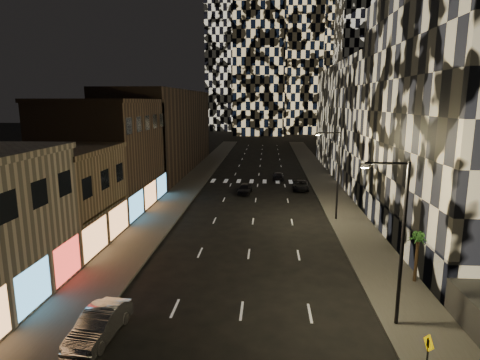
# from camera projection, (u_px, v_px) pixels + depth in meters

# --- Properties ---
(sidewalk_left) EXTENTS (4.00, 120.00, 0.15)m
(sidewalk_left) POSITION_uv_depth(u_px,v_px,m) (194.00, 180.00, 62.50)
(sidewalk_left) COLOR #47443F
(sidewalk_left) RESTS_ON ground
(sidewalk_right) EXTENTS (4.00, 120.00, 0.15)m
(sidewalk_right) POSITION_uv_depth(u_px,v_px,m) (324.00, 182.00, 61.14)
(sidewalk_right) COLOR #47443F
(sidewalk_right) RESTS_ON ground
(curb_left) EXTENTS (0.20, 120.00, 0.15)m
(curb_left) POSITION_uv_depth(u_px,v_px,m) (207.00, 180.00, 62.36)
(curb_left) COLOR #4C4C47
(curb_left) RESTS_ON ground
(curb_right) EXTENTS (0.20, 120.00, 0.15)m
(curb_right) POSITION_uv_depth(u_px,v_px,m) (310.00, 182.00, 61.28)
(curb_right) COLOR #4C4C47
(curb_right) RESTS_ON ground
(retail_tan) EXTENTS (10.00, 10.00, 8.00)m
(retail_tan) POSITION_uv_depth(u_px,v_px,m) (49.00, 199.00, 33.83)
(retail_tan) COLOR #896E52
(retail_tan) RESTS_ON ground
(retail_brown) EXTENTS (10.00, 15.00, 12.00)m
(retail_brown) POSITION_uv_depth(u_px,v_px,m) (106.00, 156.00, 45.68)
(retail_brown) COLOR #4E3A2C
(retail_brown) RESTS_ON ground
(retail_filler_left) EXTENTS (10.00, 40.00, 14.00)m
(retail_filler_left) POSITION_uv_depth(u_px,v_px,m) (165.00, 131.00, 71.42)
(retail_filler_left) COLOR #4E3A2C
(retail_filler_left) RESTS_ON ground
(midrise_base) EXTENTS (0.60, 25.00, 3.00)m
(midrise_base) POSITION_uv_depth(u_px,v_px,m) (389.00, 223.00, 35.75)
(midrise_base) COLOR #383838
(midrise_base) RESTS_ON ground
(midrise_filler_right) EXTENTS (16.00, 40.00, 18.00)m
(midrise_filler_right) POSITION_uv_depth(u_px,v_px,m) (382.00, 121.00, 65.58)
(midrise_filler_right) COLOR #232326
(midrise_filler_right) RESTS_ON ground
(streetlight_near) EXTENTS (2.55, 0.25, 9.00)m
(streetlight_near) POSITION_uv_depth(u_px,v_px,m) (399.00, 233.00, 21.08)
(streetlight_near) COLOR black
(streetlight_near) RESTS_ON sidewalk_right
(streetlight_far) EXTENTS (2.55, 0.25, 9.00)m
(streetlight_far) POSITION_uv_depth(u_px,v_px,m) (336.00, 169.00, 40.66)
(streetlight_far) COLOR black
(streetlight_far) RESTS_ON sidewalk_right
(car_silver_parked) EXTENTS (2.06, 4.84, 1.55)m
(car_silver_parked) POSITION_uv_depth(u_px,v_px,m) (99.00, 325.00, 20.78)
(car_silver_parked) COLOR gray
(car_silver_parked) RESTS_ON ground
(car_dark_midlane) EXTENTS (1.96, 4.17, 1.38)m
(car_dark_midlane) POSITION_uv_depth(u_px,v_px,m) (245.00, 189.00, 53.41)
(car_dark_midlane) COLOR black
(car_dark_midlane) RESTS_ON ground
(car_dark_oncoming) EXTENTS (1.69, 4.13, 1.20)m
(car_dark_oncoming) POSITION_uv_depth(u_px,v_px,m) (278.00, 176.00, 63.10)
(car_dark_oncoming) COLOR black
(car_dark_oncoming) RESTS_ON ground
(car_dark_rightlane) EXTENTS (2.37, 4.73, 1.29)m
(car_dark_rightlane) POSITION_uv_depth(u_px,v_px,m) (301.00, 185.00, 55.79)
(car_dark_rightlane) COLOR black
(car_dark_rightlane) RESTS_ON ground
(ped_sign) EXTENTS (0.14, 0.80, 2.39)m
(ped_sign) POSITION_uv_depth(u_px,v_px,m) (428.00, 352.00, 16.95)
(ped_sign) COLOR black
(ped_sign) RESTS_ON sidewalk_right
(palm_tree) EXTENTS (1.74, 1.78, 3.48)m
(palm_tree) POSITION_uv_depth(u_px,v_px,m) (418.00, 241.00, 26.69)
(palm_tree) COLOR #47331E
(palm_tree) RESTS_ON sidewalk_right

